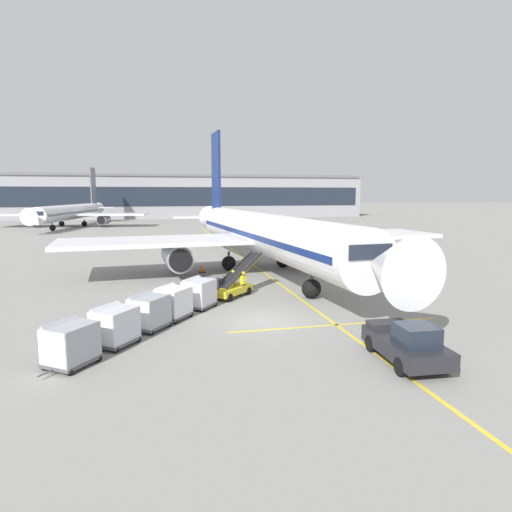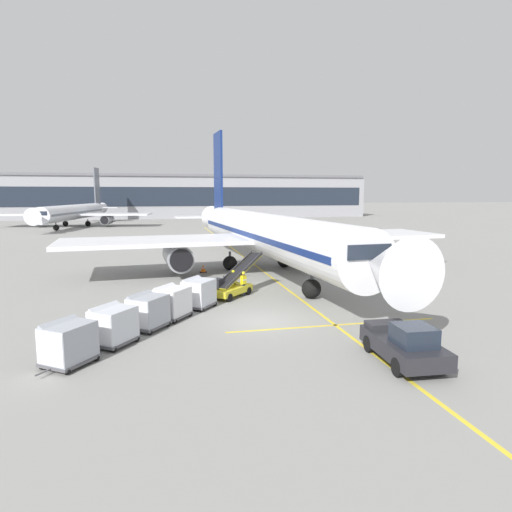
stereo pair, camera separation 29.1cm
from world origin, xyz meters
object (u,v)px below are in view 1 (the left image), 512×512
object	(u,v)px
parked_airplane	(259,233)
baggage_cart_second	(172,302)
baggage_cart_third	(149,311)
belt_loader	(232,284)
baggage_cart_fourth	(114,325)
ground_crew_marshaller	(203,290)
ground_crew_by_carts	(233,280)
baggage_cart_lead	(199,292)
safety_cone_engine_keepout	(202,269)
ground_crew_by_loader	(243,282)
baggage_cart_fifth	(70,343)
distant_airplane	(71,212)
pushback_tug	(407,343)

from	to	relation	value
parked_airplane	baggage_cart_second	distance (m)	16.96
baggage_cart_third	belt_loader	bearing A→B (deg)	49.06
baggage_cart_fourth	ground_crew_marshaller	bearing A→B (deg)	54.09
belt_loader	baggage_cart_fourth	bearing A→B (deg)	-129.56
belt_loader	ground_crew_by_carts	size ratio (longest dim) A/B	2.73
baggage_cart_lead	safety_cone_engine_keepout	world-z (taller)	baggage_cart_lead
parked_airplane	baggage_cart_third	distance (m)	19.08
baggage_cart_second	ground_crew_by_loader	size ratio (longest dim) A/B	1.53
baggage_cart_fifth	distant_airplane	distance (m)	84.02
parked_airplane	baggage_cart_second	xyz separation A→B (m)	(-8.57, -14.41, -2.51)
baggage_cart_lead	ground_crew_by_loader	size ratio (longest dim) A/B	1.53
belt_loader	baggage_cart_third	world-z (taller)	belt_loader
ground_crew_marshaller	distant_airplane	world-z (taller)	distant_airplane
distant_airplane	baggage_cart_third	bearing A→B (deg)	-77.53
baggage_cart_lead	distant_airplane	bearing A→B (deg)	105.24
baggage_cart_second	baggage_cart_third	distance (m)	2.15
baggage_cart_fourth	pushback_tug	bearing A→B (deg)	-21.97
baggage_cart_third	baggage_cart_fifth	world-z (taller)	same
pushback_tug	ground_crew_marshaller	distance (m)	13.85
ground_crew_by_carts	distant_airplane	size ratio (longest dim) A/B	0.04
belt_loader	pushback_tug	xyz separation A→B (m)	(5.17, -13.60, -0.01)
parked_airplane	pushback_tug	xyz separation A→B (m)	(0.89, -23.28, -2.69)
baggage_cart_fourth	ground_crew_by_carts	bearing A→B (deg)	51.65
baggage_cart_third	baggage_cart_fifth	size ratio (longest dim) A/B	1.00
baggage_cart_lead	baggage_cart_fourth	bearing A→B (deg)	-127.29
baggage_cart_lead	ground_crew_marshaller	size ratio (longest dim) A/B	1.53
safety_cone_engine_keepout	distant_airplane	world-z (taller)	distant_airplane
belt_loader	ground_crew_marshaller	distance (m)	2.96
parked_airplane	baggage_cart_third	bearing A→B (deg)	-121.45
safety_cone_engine_keepout	baggage_cart_second	bearing A→B (deg)	-102.47
pushback_tug	ground_crew_marshaller	bearing A→B (deg)	122.44
ground_crew_by_carts	pushback_tug	bearing A→B (deg)	-70.68
baggage_cart_second	ground_crew_marshaller	distance (m)	3.48
baggage_cart_second	ground_crew_by_carts	world-z (taller)	baggage_cart_second
baggage_cart_second	baggage_cart_third	bearing A→B (deg)	-126.95
ground_crew_marshaller	baggage_cart_fourth	bearing A→B (deg)	-125.91
baggage_cart_second	baggage_cart_third	size ratio (longest dim) A/B	1.00
baggage_cart_lead	parked_airplane	bearing A→B (deg)	60.93
baggage_cart_fifth	ground_crew_by_carts	distance (m)	14.49
parked_airplane	ground_crew_by_loader	world-z (taller)	parked_airplane
baggage_cart_third	ground_crew_by_loader	world-z (taller)	baggage_cart_third
baggage_cart_third	ground_crew_by_carts	world-z (taller)	baggage_cart_third
baggage_cart_second	ground_crew_marshaller	world-z (taller)	baggage_cart_second
baggage_cart_third	ground_crew_marshaller	size ratio (longest dim) A/B	1.53
ground_crew_by_loader	baggage_cart_second	bearing A→B (deg)	-137.68
pushback_tug	ground_crew_by_carts	xyz separation A→B (m)	(-4.98, 14.21, 0.17)
baggage_cart_third	pushback_tug	xyz separation A→B (m)	(10.76, -7.15, -0.17)
baggage_cart_lead	baggage_cart_third	size ratio (longest dim) A/B	1.00
baggage_cart_fifth	baggage_cart_third	bearing A→B (deg)	54.58
baggage_cart_second	baggage_cart_fourth	xyz separation A→B (m)	(-2.84, -3.91, 0.00)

